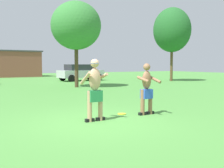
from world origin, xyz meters
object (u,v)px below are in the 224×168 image
object	(u,v)px
player_with_cap	(95,87)
car_silver_near_post	(80,72)
player_in_blue	(147,88)
tree_right_field	(172,30)
tree_behind_players	(76,26)
frisbee	(122,114)

from	to	relation	value
player_with_cap	car_silver_near_post	xyz separation A→B (m)	(7.08, 17.07, -0.15)
player_with_cap	player_in_blue	size ratio (longest dim) A/B	1.08
car_silver_near_post	tree_right_field	size ratio (longest dim) A/B	0.65
tree_behind_players	player_in_blue	bearing A→B (deg)	-101.09
player_with_cap	frisbee	distance (m)	1.62
player_in_blue	frisbee	world-z (taller)	player_in_blue
tree_right_field	tree_behind_players	size ratio (longest dim) A/B	1.17
player_with_cap	player_in_blue	distance (m)	1.85
frisbee	player_with_cap	bearing A→B (deg)	-158.20
frisbee	player_in_blue	bearing A→B (deg)	-36.03
frisbee	car_silver_near_post	bearing A→B (deg)	70.52
player_in_blue	tree_behind_players	size ratio (longest dim) A/B	0.28
frisbee	tree_right_field	xyz separation A→B (m)	(13.08, 11.71, 4.77)
player_in_blue	tree_right_field	bearing A→B (deg)	44.38
tree_right_field	tree_behind_players	bearing A→B (deg)	-170.82
player_in_blue	frisbee	size ratio (longest dim) A/B	6.00
car_silver_near_post	frisbee	bearing A→B (deg)	-109.48
player_with_cap	tree_right_field	size ratio (longest dim) A/B	0.26
frisbee	tree_behind_players	distance (m)	11.21
player_with_cap	player_in_blue	bearing A→B (deg)	0.67
player_in_blue	car_silver_near_post	size ratio (longest dim) A/B	0.37
frisbee	tree_behind_players	bearing A→B (deg)	74.97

